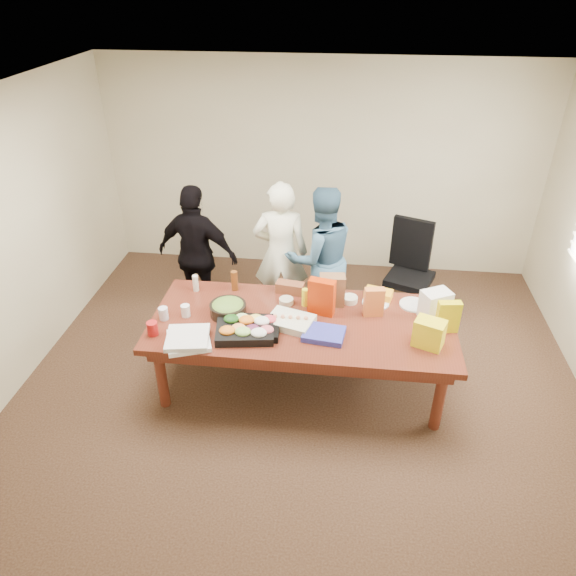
# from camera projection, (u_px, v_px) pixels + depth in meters

# --- Properties ---
(floor) EXTENTS (5.50, 5.00, 0.02)m
(floor) POSITION_uv_depth(u_px,v_px,m) (301.00, 383.00, 5.31)
(floor) COLOR #47301E
(floor) RESTS_ON ground
(ceiling) EXTENTS (5.50, 5.00, 0.02)m
(ceiling) POSITION_uv_depth(u_px,v_px,m) (306.00, 102.00, 3.89)
(ceiling) COLOR white
(ceiling) RESTS_ON wall_back
(wall_back) EXTENTS (5.50, 0.04, 2.70)m
(wall_back) POSITION_uv_depth(u_px,v_px,m) (321.00, 169.00, 6.72)
(wall_back) COLOR beige
(wall_back) RESTS_ON floor
(wall_front) EXTENTS (5.50, 0.04, 2.70)m
(wall_front) POSITION_uv_depth(u_px,v_px,m) (254.00, 522.00, 2.49)
(wall_front) COLOR beige
(wall_front) RESTS_ON floor
(wall_left) EXTENTS (0.04, 5.00, 2.70)m
(wall_left) POSITION_uv_depth(u_px,v_px,m) (5.00, 248.00, 4.87)
(wall_left) COLOR beige
(wall_left) RESTS_ON floor
(conference_table) EXTENTS (2.80, 1.20, 0.75)m
(conference_table) POSITION_uv_depth(u_px,v_px,m) (301.00, 353.00, 5.11)
(conference_table) COLOR #4C1C0F
(conference_table) RESTS_ON floor
(office_chair) EXTENTS (0.73, 0.73, 1.10)m
(office_chair) POSITION_uv_depth(u_px,v_px,m) (410.00, 275.00, 6.03)
(office_chair) COLOR black
(office_chair) RESTS_ON floor
(person_center) EXTENTS (0.64, 0.45, 1.67)m
(person_center) POSITION_uv_depth(u_px,v_px,m) (281.00, 254.00, 5.87)
(person_center) COLOR white
(person_center) RESTS_ON floor
(person_right) EXTENTS (0.97, 0.87, 1.64)m
(person_right) POSITION_uv_depth(u_px,v_px,m) (321.00, 258.00, 5.81)
(person_right) COLOR #3B6382
(person_right) RESTS_ON floor
(person_left) EXTENTS (1.00, 0.57, 1.61)m
(person_left) POSITION_uv_depth(u_px,v_px,m) (198.00, 254.00, 5.92)
(person_left) COLOR black
(person_left) RESTS_ON floor
(veggie_tray) EXTENTS (0.56, 0.47, 0.08)m
(veggie_tray) POSITION_uv_depth(u_px,v_px,m) (245.00, 330.00, 4.73)
(veggie_tray) COLOR black
(veggie_tray) RESTS_ON conference_table
(fruit_tray) EXTENTS (0.47, 0.38, 0.07)m
(fruit_tray) POSITION_uv_depth(u_px,v_px,m) (254.00, 328.00, 4.77)
(fruit_tray) COLOR black
(fruit_tray) RESTS_ON conference_table
(sheet_cake) EXTENTS (0.47, 0.41, 0.07)m
(sheet_cake) POSITION_uv_depth(u_px,v_px,m) (290.00, 321.00, 4.85)
(sheet_cake) COLOR silver
(sheet_cake) RESTS_ON conference_table
(salad_bowl) EXTENTS (0.40, 0.40, 0.11)m
(salad_bowl) POSITION_uv_depth(u_px,v_px,m) (228.00, 309.00, 4.98)
(salad_bowl) COLOR black
(salad_bowl) RESTS_ON conference_table
(chip_bag_blue) EXTENTS (0.39, 0.31, 0.05)m
(chip_bag_blue) POSITION_uv_depth(u_px,v_px,m) (324.00, 334.00, 4.70)
(chip_bag_blue) COLOR #2E33A3
(chip_bag_blue) RESTS_ON conference_table
(chip_bag_red) EXTENTS (0.26, 0.15, 0.36)m
(chip_bag_red) POSITION_uv_depth(u_px,v_px,m) (322.00, 297.00, 4.94)
(chip_bag_red) COLOR #BB2C04
(chip_bag_red) RESTS_ON conference_table
(chip_bag_yellow) EXTENTS (0.21, 0.11, 0.30)m
(chip_bag_yellow) POSITION_uv_depth(u_px,v_px,m) (448.00, 317.00, 4.71)
(chip_bag_yellow) COLOR yellow
(chip_bag_yellow) RESTS_ON conference_table
(chip_bag_orange) EXTENTS (0.19, 0.11, 0.28)m
(chip_bag_orange) POSITION_uv_depth(u_px,v_px,m) (374.00, 302.00, 4.93)
(chip_bag_orange) COLOR orange
(chip_bag_orange) RESTS_ON conference_table
(mayo_jar) EXTENTS (0.10, 0.10, 0.15)m
(mayo_jar) POSITION_uv_depth(u_px,v_px,m) (320.00, 288.00, 5.28)
(mayo_jar) COLOR silver
(mayo_jar) RESTS_ON conference_table
(mustard_bottle) EXTENTS (0.08, 0.08, 0.18)m
(mustard_bottle) POSITION_uv_depth(u_px,v_px,m) (305.00, 297.00, 5.10)
(mustard_bottle) COLOR yellow
(mustard_bottle) RESTS_ON conference_table
(dressing_bottle) EXTENTS (0.09, 0.09, 0.21)m
(dressing_bottle) POSITION_uv_depth(u_px,v_px,m) (234.00, 281.00, 5.33)
(dressing_bottle) COLOR #663410
(dressing_bottle) RESTS_ON conference_table
(ranch_bottle) EXTENTS (0.07, 0.07, 0.17)m
(ranch_bottle) POSITION_uv_depth(u_px,v_px,m) (196.00, 283.00, 5.33)
(ranch_bottle) COLOR silver
(ranch_bottle) RESTS_ON conference_table
(banana_bunch) EXTENTS (0.29, 0.22, 0.09)m
(banana_bunch) POSITION_uv_depth(u_px,v_px,m) (378.00, 294.00, 5.23)
(banana_bunch) COLOR #FFAC1B
(banana_bunch) RESTS_ON conference_table
(bread_loaf) EXTENTS (0.29, 0.16, 0.11)m
(bread_loaf) POSITION_uv_depth(u_px,v_px,m) (290.00, 288.00, 5.31)
(bread_loaf) COLOR brown
(bread_loaf) RESTS_ON conference_table
(kraft_bag) EXTENTS (0.25, 0.16, 0.32)m
(kraft_bag) POSITION_uv_depth(u_px,v_px,m) (332.00, 290.00, 5.08)
(kraft_bag) COLOR brown
(kraft_bag) RESTS_ON conference_table
(red_cup) EXTENTS (0.11, 0.11, 0.13)m
(red_cup) POSITION_uv_depth(u_px,v_px,m) (153.00, 328.00, 4.71)
(red_cup) COLOR #A81615
(red_cup) RESTS_ON conference_table
(clear_cup_a) EXTENTS (0.10, 0.10, 0.12)m
(clear_cup_a) POSITION_uv_depth(u_px,v_px,m) (186.00, 311.00, 4.96)
(clear_cup_a) COLOR white
(clear_cup_a) RESTS_ON conference_table
(clear_cup_b) EXTENTS (0.10, 0.10, 0.12)m
(clear_cup_b) POSITION_uv_depth(u_px,v_px,m) (163.00, 313.00, 4.92)
(clear_cup_b) COLOR silver
(clear_cup_b) RESTS_ON conference_table
(pizza_box_lower) EXTENTS (0.46, 0.46, 0.04)m
(pizza_box_lower) POSITION_uv_depth(u_px,v_px,m) (189.00, 341.00, 4.63)
(pizza_box_lower) COLOR white
(pizza_box_lower) RESTS_ON conference_table
(pizza_box_upper) EXTENTS (0.42, 0.42, 0.04)m
(pizza_box_upper) POSITION_uv_depth(u_px,v_px,m) (188.00, 338.00, 4.60)
(pizza_box_upper) COLOR silver
(pizza_box_upper) RESTS_ON pizza_box_lower
(plate_a) EXTENTS (0.34, 0.34, 0.02)m
(plate_a) POSITION_uv_depth(u_px,v_px,m) (413.00, 305.00, 5.14)
(plate_a) COLOR silver
(plate_a) RESTS_ON conference_table
(plate_b) EXTENTS (0.31, 0.31, 0.02)m
(plate_b) POSITION_uv_depth(u_px,v_px,m) (376.00, 303.00, 5.16)
(plate_b) COLOR silver
(plate_b) RESTS_ON conference_table
(dip_bowl_a) EXTENTS (0.18, 0.18, 0.06)m
(dip_bowl_a) POSITION_uv_depth(u_px,v_px,m) (350.00, 299.00, 5.18)
(dip_bowl_a) COLOR white
(dip_bowl_a) RESTS_ON conference_table
(dip_bowl_b) EXTENTS (0.15, 0.15, 0.06)m
(dip_bowl_b) POSITION_uv_depth(u_px,v_px,m) (286.00, 301.00, 5.15)
(dip_bowl_b) COLOR beige
(dip_bowl_b) RESTS_ON conference_table
(grocery_bag_white) EXTENTS (0.31, 0.28, 0.27)m
(grocery_bag_white) POSITION_uv_depth(u_px,v_px,m) (435.00, 305.00, 4.90)
(grocery_bag_white) COLOR white
(grocery_bag_white) RESTS_ON conference_table
(grocery_bag_yellow) EXTENTS (0.30, 0.26, 0.25)m
(grocery_bag_yellow) POSITION_uv_depth(u_px,v_px,m) (429.00, 333.00, 4.55)
(grocery_bag_yellow) COLOR yellow
(grocery_bag_yellow) RESTS_ON conference_table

